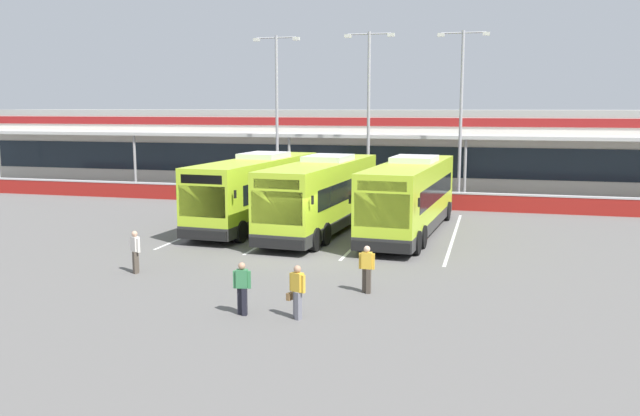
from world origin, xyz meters
The scene contains 17 objects.
ground_plane centered at (0.00, 0.00, 0.00)m, with size 200.00×200.00×0.00m, color #605E5B.
terminal_building centered at (0.00, 26.91, 3.01)m, with size 70.00×13.00×6.00m.
red_barrier_wall centered at (0.00, 14.50, 0.56)m, with size 60.00×0.40×1.10m.
coach_bus_leftmost centered at (-4.05, 6.62, 1.79)m, with size 3.60×12.30×3.78m.
coach_bus_left_centre centered at (-0.24, 5.69, 1.79)m, with size 3.60×12.30×3.78m.
coach_bus_centre centered at (4.12, 6.10, 1.79)m, with size 3.60×12.30×3.78m.
bay_stripe_far_west centered at (-6.30, 6.00, 0.00)m, with size 0.14×13.00×0.01m, color silver.
bay_stripe_west centered at (-2.10, 6.00, 0.00)m, with size 0.14×13.00×0.01m, color silver.
bay_stripe_mid_west centered at (2.10, 6.00, 0.00)m, with size 0.14×13.00×0.01m, color silver.
bay_stripe_centre centered at (6.30, 6.00, 0.00)m, with size 0.14×13.00×0.01m, color silver.
pedestrian_with_handbag centered at (2.55, -8.14, 0.86)m, with size 0.63×0.48×1.62m.
pedestrian_in_dark_coat centered at (-4.93, -4.42, 0.87)m, with size 0.52×0.40×1.62m.
pedestrian_child centered at (0.84, -8.20, 0.87)m, with size 0.54×0.29×1.62m.
pedestrian_near_bin centered at (4.03, -4.89, 0.87)m, with size 0.53×0.30×1.62m.
lamp_post_west centered at (-6.47, 17.42, 6.29)m, with size 3.24×0.28×11.00m.
lamp_post_centre centered at (0.05, 16.67, 6.29)m, with size 3.24×0.28×11.00m.
lamp_post_east centered at (5.90, 17.49, 6.29)m, with size 3.24×0.28×11.00m.
Camera 1 is at (8.01, -26.38, 6.21)m, focal length 37.33 mm.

